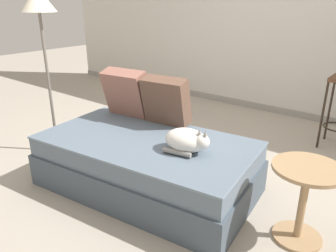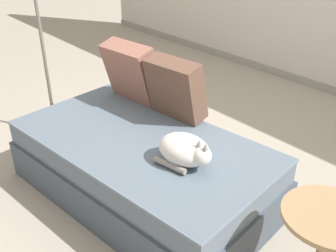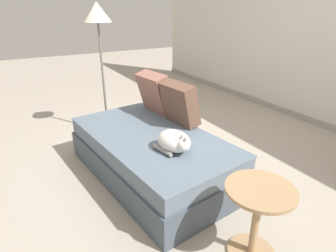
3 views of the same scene
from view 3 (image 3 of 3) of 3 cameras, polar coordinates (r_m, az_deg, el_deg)
name	(u,v)px [view 3 (image 3 of 3)]	position (r m, az deg, el deg)	size (l,w,h in m)	color
ground_plane	(185,164)	(3.05, 3.53, -7.67)	(16.00, 16.00, 0.00)	#A89E8E
wall_baseboard_trim	(314,121)	(4.51, 27.60, 0.83)	(8.00, 0.02, 0.09)	gray
couch	(152,154)	(2.76, -3.36, -5.78)	(1.85, 1.16, 0.44)	#44505B
throw_pillow_corner	(155,92)	(3.16, -2.62, 6.82)	(0.46, 0.32, 0.46)	#936051
throw_pillow_middle	(180,104)	(2.82, 2.40, 4.59)	(0.44, 0.28, 0.43)	brown
cat	(175,141)	(2.33, 1.35, -3.12)	(0.37, 0.30, 0.20)	white
side_table	(257,213)	(1.96, 17.63, -16.42)	(0.44, 0.44, 0.54)	tan
floor_lamp	(98,25)	(3.55, -14.00, 19.26)	(0.32, 0.32, 1.61)	slate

